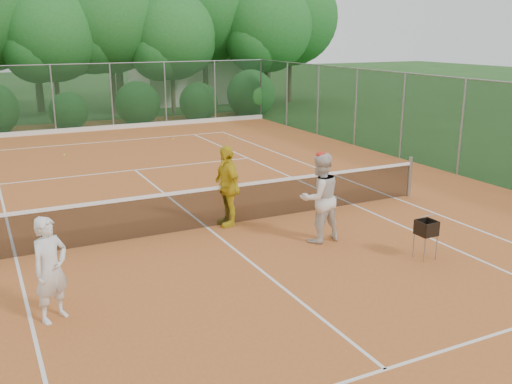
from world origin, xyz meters
TOP-DOWN VIEW (x-y plane):
  - ground at (0.00, 0.00)m, footprint 120.00×120.00m
  - clay_court at (0.00, 0.00)m, footprint 18.00×36.00m
  - club_building at (9.00, 24.00)m, footprint 8.00×5.00m
  - tennis_net at (0.00, 0.00)m, footprint 11.97×0.10m
  - player_white at (-3.75, -2.97)m, footprint 0.74×0.67m
  - player_center_grp at (1.84, -1.85)m, footprint 0.97×0.77m
  - player_yellow at (0.51, 0.01)m, footprint 0.50×1.12m
  - ball_hopper at (3.19, -3.63)m, footprint 0.35×0.35m
  - stray_ball_a at (-1.72, 9.76)m, footprint 0.07×0.07m
  - stray_ball_b at (2.86, 11.06)m, footprint 0.07×0.07m
  - stray_ball_c at (5.10, 10.31)m, footprint 0.07×0.07m
  - court_markings at (0.00, 0.00)m, footprint 11.03×23.83m
  - fence_back at (0.00, 15.00)m, footprint 18.07×0.07m
  - tropical_treeline at (1.43, 20.22)m, footprint 32.10×8.49m

SIDE VIEW (x-z plane):
  - ground at x=0.00m, z-range 0.00..0.00m
  - clay_court at x=0.00m, z-range 0.00..0.02m
  - court_markings at x=0.00m, z-range 0.02..0.03m
  - stray_ball_a at x=-1.72m, z-range 0.02..0.09m
  - stray_ball_b at x=2.86m, z-range 0.02..0.09m
  - stray_ball_c at x=5.10m, z-range 0.02..0.09m
  - tennis_net at x=0.00m, z-range -0.02..1.08m
  - ball_hopper at x=3.19m, z-range 0.25..1.04m
  - player_white at x=-3.75m, z-range 0.02..1.71m
  - player_yellow at x=0.51m, z-range 0.02..1.90m
  - player_center_grp at x=1.84m, z-range 0.01..1.98m
  - club_building at x=9.00m, z-range 0.00..3.00m
  - fence_back at x=0.00m, z-range 0.02..3.02m
  - tropical_treeline at x=1.43m, z-range -2.40..12.63m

